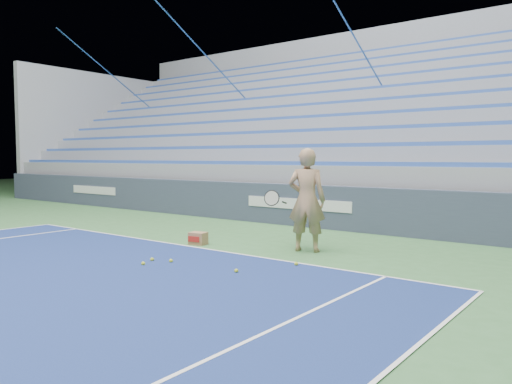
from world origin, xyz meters
The scene contains 9 objects.
sponsor_barrier centered at (0.00, 15.88, 0.55)m, with size 30.00×0.32×1.10m.
bleachers centered at (0.00, 21.60, 2.36)m, with size 31.00×9.15×7.30m.
tennis_player centered at (2.04, 12.93, 1.00)m, with size 1.03×0.97×2.00m.
ball_box centered at (-0.15, 12.20, 0.13)m, with size 0.39×0.32×0.26m.
tennis_ball_0 centered at (0.54, 10.17, 0.03)m, with size 0.07×0.07×0.07m, color #C5D32B.
tennis_ball_1 centered at (0.75, 10.60, 0.03)m, with size 0.07×0.07×0.07m, color #C5D32B.
tennis_ball_2 centered at (2.14, 10.71, 0.03)m, with size 0.07×0.07×0.07m, color #C5D32B.
tennis_ball_3 centered at (0.40, 10.48, 0.03)m, with size 0.07×0.07×0.07m, color #C5D32B.
tennis_ball_4 centered at (2.60, 11.72, 0.03)m, with size 0.07×0.07×0.07m, color #C5D32B.
Camera 1 is at (7.12, 4.77, 1.82)m, focal length 35.00 mm.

